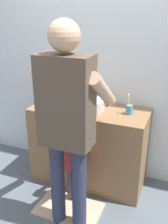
# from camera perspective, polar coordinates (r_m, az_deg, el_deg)

# --- Properties ---
(ground_plane) EXTENTS (14.00, 14.00, 0.00)m
(ground_plane) POSITION_cam_1_polar(r_m,az_deg,el_deg) (2.92, -1.17, -17.64)
(ground_plane) COLOR slate
(back_wall) EXTENTS (4.40, 0.08, 2.70)m
(back_wall) POSITION_cam_1_polar(r_m,az_deg,el_deg) (2.87, 3.62, 11.70)
(back_wall) COLOR silver
(back_wall) RESTS_ON ground
(vanity_cabinet) EXTENTS (1.24, 0.54, 0.88)m
(vanity_cabinet) POSITION_cam_1_polar(r_m,az_deg,el_deg) (2.90, 1.13, -7.43)
(vanity_cabinet) COLOR olive
(vanity_cabinet) RESTS_ON ground
(sink_basin) EXTENTS (0.33, 0.33, 0.11)m
(sink_basin) POSITION_cam_1_polar(r_m,az_deg,el_deg) (2.67, 1.05, 1.64)
(sink_basin) COLOR silver
(sink_basin) RESTS_ON vanity_cabinet
(faucet) EXTENTS (0.18, 0.14, 0.18)m
(faucet) POSITION_cam_1_polar(r_m,az_deg,el_deg) (2.84, 2.52, 3.41)
(faucet) COLOR #B7BABF
(faucet) RESTS_ON vanity_cabinet
(toothbrush_cup) EXTENTS (0.07, 0.07, 0.21)m
(toothbrush_cup) POSITION_cam_1_polar(r_m,az_deg,el_deg) (2.60, 9.94, 0.59)
(toothbrush_cup) COLOR #4C8EB2
(toothbrush_cup) RESTS_ON vanity_cabinet
(soap_bottle) EXTENTS (0.06, 0.06, 0.17)m
(soap_bottle) POSITION_cam_1_polar(r_m,az_deg,el_deg) (2.87, -5.15, 3.24)
(soap_bottle) COLOR gold
(soap_bottle) RESTS_ON vanity_cabinet
(bath_mat) EXTENTS (0.64, 0.40, 0.02)m
(bath_mat) POSITION_cam_1_polar(r_m,az_deg,el_deg) (2.74, -3.37, -20.55)
(bath_mat) COLOR #CCAD8E
(bath_mat) RESTS_ON ground
(child_toddler) EXTENTS (0.26, 0.26, 0.85)m
(child_toddler) POSITION_cam_1_polar(r_m,az_deg,el_deg) (2.54, -2.17, -10.19)
(child_toddler) COLOR #47474C
(child_toddler) RESTS_ON ground
(adult_parent) EXTENTS (0.56, 0.58, 1.80)m
(adult_parent) POSITION_cam_1_polar(r_m,az_deg,el_deg) (2.03, -3.72, -0.63)
(adult_parent) COLOR #2D334C
(adult_parent) RESTS_ON ground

